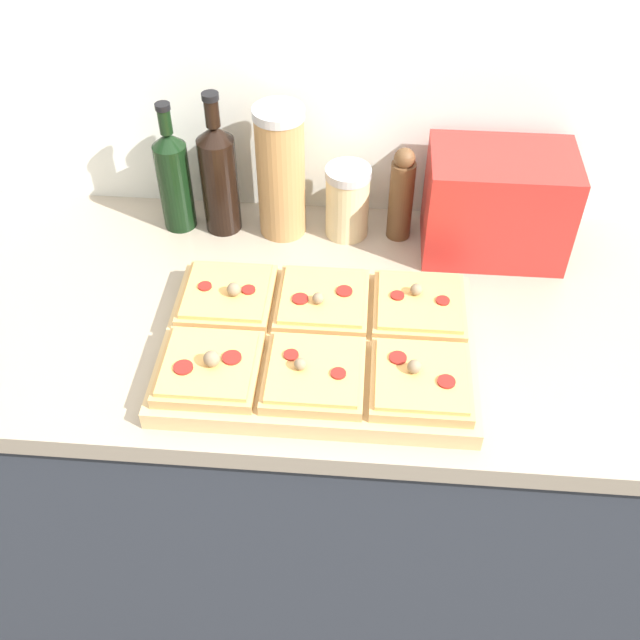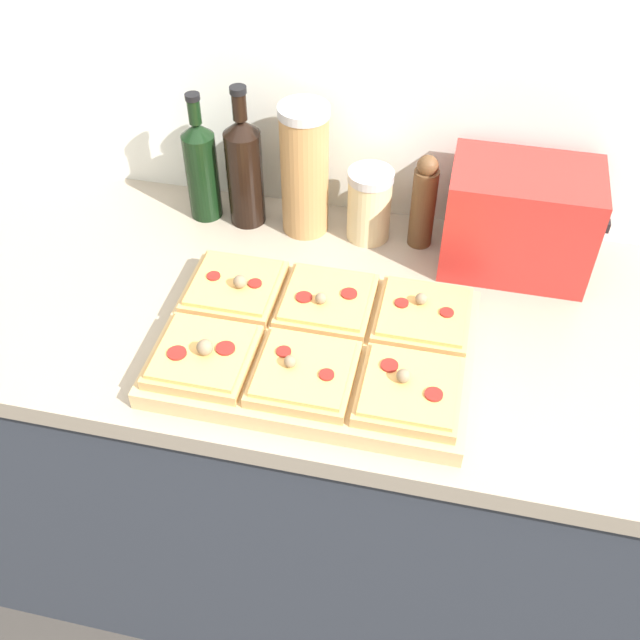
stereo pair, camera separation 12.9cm
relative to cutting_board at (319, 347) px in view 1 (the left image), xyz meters
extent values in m
cube|color=silver|center=(0.05, 0.47, 0.32)|extent=(6.00, 0.06, 2.50)
cube|color=#333842|center=(0.05, 0.11, -0.49)|extent=(2.60, 0.64, 0.88)
cube|color=gray|center=(0.05, 0.11, -0.04)|extent=(2.63, 0.67, 0.04)
cube|color=tan|center=(0.00, 0.00, 0.00)|extent=(0.53, 0.37, 0.03)
cube|color=tan|center=(-0.17, 0.09, 0.03)|extent=(0.16, 0.17, 0.02)
cube|color=#E5A856|center=(-0.17, 0.09, 0.04)|extent=(0.15, 0.15, 0.01)
cylinder|color=maroon|center=(-0.21, 0.09, 0.05)|extent=(0.02, 0.02, 0.00)
cylinder|color=maroon|center=(-0.13, 0.09, 0.05)|extent=(0.02, 0.02, 0.00)
sphere|color=#7F6B51|center=(-0.16, 0.07, 0.06)|extent=(0.02, 0.02, 0.02)
cube|color=tan|center=(0.00, 0.09, 0.03)|extent=(0.16, 0.17, 0.02)
cube|color=#E5A856|center=(0.00, 0.09, 0.04)|extent=(0.15, 0.15, 0.01)
cylinder|color=maroon|center=(-0.04, 0.07, 0.05)|extent=(0.03, 0.03, 0.00)
cylinder|color=maroon|center=(0.04, 0.10, 0.05)|extent=(0.03, 0.03, 0.00)
sphere|color=#7F6B51|center=(-0.01, 0.07, 0.06)|extent=(0.02, 0.02, 0.02)
cube|color=tan|center=(0.17, 0.09, 0.03)|extent=(0.16, 0.17, 0.02)
cube|color=#E5A856|center=(0.17, 0.09, 0.04)|extent=(0.15, 0.15, 0.01)
cylinder|color=maroon|center=(0.13, 0.09, 0.05)|extent=(0.02, 0.02, 0.00)
cylinder|color=maroon|center=(0.21, 0.09, 0.05)|extent=(0.02, 0.02, 0.00)
sphere|color=#7F6B51|center=(0.16, 0.10, 0.06)|extent=(0.02, 0.02, 0.02)
cube|color=tan|center=(-0.17, -0.09, 0.03)|extent=(0.16, 0.17, 0.02)
cube|color=#E5A856|center=(-0.17, -0.09, 0.04)|extent=(0.15, 0.15, 0.01)
cylinder|color=maroon|center=(-0.21, -0.11, 0.05)|extent=(0.03, 0.03, 0.00)
cylinder|color=maroon|center=(-0.13, -0.08, 0.05)|extent=(0.03, 0.03, 0.00)
sphere|color=#7F6B51|center=(-0.16, -0.09, 0.06)|extent=(0.03, 0.03, 0.03)
cube|color=tan|center=(0.00, -0.09, 0.03)|extent=(0.16, 0.17, 0.02)
cube|color=#E5A856|center=(0.00, -0.09, 0.04)|extent=(0.15, 0.15, 0.01)
cylinder|color=maroon|center=(-0.04, -0.06, 0.05)|extent=(0.02, 0.02, 0.00)
cylinder|color=maroon|center=(0.04, -0.10, 0.05)|extent=(0.02, 0.02, 0.00)
sphere|color=#7F6B51|center=(-0.02, -0.09, 0.06)|extent=(0.02, 0.02, 0.02)
cube|color=tan|center=(0.17, -0.09, 0.03)|extent=(0.16, 0.17, 0.02)
cube|color=#E5A856|center=(0.17, -0.09, 0.04)|extent=(0.15, 0.15, 0.01)
cylinder|color=maroon|center=(0.13, -0.06, 0.05)|extent=(0.03, 0.03, 0.00)
cylinder|color=maroon|center=(0.21, -0.10, 0.05)|extent=(0.03, 0.03, 0.00)
sphere|color=#7F6B51|center=(0.16, -0.08, 0.06)|extent=(0.02, 0.02, 0.02)
cylinder|color=black|center=(-0.32, 0.35, 0.08)|extent=(0.07, 0.07, 0.19)
cone|color=black|center=(-0.32, 0.35, 0.18)|extent=(0.07, 0.07, 0.03)
cylinder|color=black|center=(-0.32, 0.35, 0.22)|extent=(0.03, 0.03, 0.05)
cylinder|color=black|center=(-0.32, 0.35, 0.25)|extent=(0.03, 0.03, 0.01)
cylinder|color=black|center=(-0.23, 0.35, 0.09)|extent=(0.07, 0.07, 0.20)
cone|color=black|center=(-0.23, 0.35, 0.20)|extent=(0.07, 0.07, 0.03)
cylinder|color=black|center=(-0.23, 0.35, 0.24)|extent=(0.03, 0.03, 0.05)
cylinder|color=black|center=(-0.23, 0.35, 0.28)|extent=(0.03, 0.03, 0.01)
cylinder|color=#AD7F4C|center=(-0.10, 0.35, 0.11)|extent=(0.09, 0.09, 0.26)
cylinder|color=#B2B2B7|center=(-0.10, 0.35, 0.25)|extent=(0.10, 0.10, 0.02)
cylinder|color=beige|center=(0.03, 0.35, 0.05)|extent=(0.09, 0.09, 0.14)
cylinder|color=#B2B2B7|center=(0.03, 0.35, 0.13)|extent=(0.09, 0.09, 0.02)
cylinder|color=brown|center=(0.14, 0.35, 0.07)|extent=(0.05, 0.05, 0.17)
sphere|color=brown|center=(0.14, 0.35, 0.16)|extent=(0.04, 0.04, 0.04)
cube|color=red|center=(0.32, 0.33, 0.09)|extent=(0.27, 0.18, 0.21)
cube|color=black|center=(0.32, 0.24, 0.15)|extent=(0.22, 0.01, 0.06)
cube|color=black|center=(0.47, 0.33, 0.10)|extent=(0.02, 0.02, 0.02)
camera|label=1|loc=(0.07, -0.89, 0.93)|focal=42.00mm
camera|label=2|loc=(0.20, -0.87, 0.93)|focal=42.00mm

